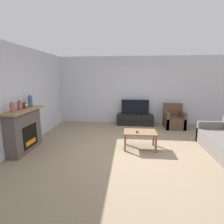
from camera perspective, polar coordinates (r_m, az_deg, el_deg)
name	(u,v)px	position (r m, az deg, el deg)	size (l,w,h in m)	color
ground_plane	(131,151)	(4.66, 6.30, -12.58)	(24.00, 24.00, 0.00)	#89755B
wall_back	(131,90)	(7.21, 6.23, 7.03)	(12.00, 0.06, 2.70)	silver
wall_left	(19,98)	(5.15, -28.20, 4.03)	(0.06, 12.00, 2.70)	silver
fireplace	(24,130)	(5.03, -26.81, -5.20)	(0.44, 1.26, 1.10)	#564C47
mantel_vase_left	(12,107)	(4.58, -29.84, 1.33)	(0.10, 0.10, 0.24)	#994C3D
mantel_vase_centre_left	(20,105)	(4.81, -27.92, 1.98)	(0.11, 0.11, 0.25)	#994C3D
mantel_vase_right	(30,101)	(5.20, -25.14, 3.24)	(0.11, 0.11, 0.32)	#385670
mantel_clock	(25,105)	(5.00, -26.50, 1.94)	(0.08, 0.11, 0.15)	brown
tv_stand	(135,119)	(7.08, 7.46, -2.43)	(1.44, 0.51, 0.42)	black
tv	(135,108)	(6.97, 7.57, 1.46)	(1.08, 0.18, 0.59)	black
armchair	(174,120)	(7.01, 19.51, -2.48)	(0.70, 0.76, 0.89)	brown
coffee_table	(140,134)	(4.74, 9.14, -7.12)	(0.86, 0.55, 0.47)	brown
remote	(137,132)	(4.63, 8.15, -6.46)	(0.05, 0.15, 0.02)	black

